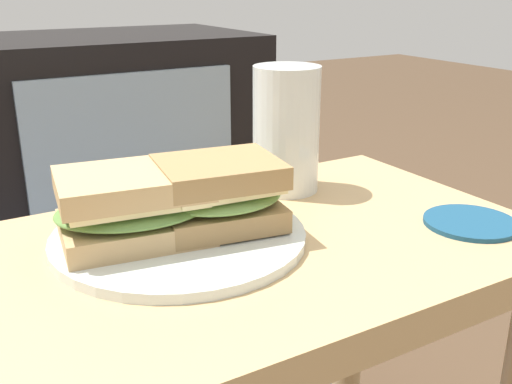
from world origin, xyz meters
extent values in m
cube|color=tan|center=(0.00, 0.00, 0.44)|extent=(0.56, 0.36, 0.04)
cylinder|color=tan|center=(0.25, 0.14, 0.21)|extent=(0.04, 0.04, 0.43)
cube|color=black|center=(0.00, 0.95, 0.29)|extent=(0.96, 0.44, 0.58)
cube|color=#8C9EA8|center=(0.12, 0.72, 0.30)|extent=(0.46, 0.01, 0.44)
cylinder|color=silver|center=(-0.07, 0.04, 0.47)|extent=(0.25, 0.25, 0.01)
cube|color=tan|center=(-0.11, 0.04, 0.48)|extent=(0.15, 0.12, 0.02)
ellipsoid|color=#608C42|center=(-0.11, 0.04, 0.50)|extent=(0.16, 0.13, 0.02)
cube|color=beige|center=(-0.11, 0.04, 0.51)|extent=(0.13, 0.11, 0.01)
cube|color=tan|center=(-0.11, 0.04, 0.53)|extent=(0.15, 0.12, 0.02)
cube|color=#9E7A4C|center=(-0.03, 0.03, 0.48)|extent=(0.13, 0.11, 0.02)
ellipsoid|color=#729E4C|center=(-0.03, 0.03, 0.50)|extent=(0.14, 0.12, 0.02)
cube|color=beige|center=(-0.03, 0.03, 0.51)|extent=(0.11, 0.10, 0.01)
cube|color=#9E7A4C|center=(-0.03, 0.03, 0.53)|extent=(0.13, 0.11, 0.02)
cylinder|color=silver|center=(0.10, 0.11, 0.53)|extent=(0.08, 0.08, 0.15)
cylinder|color=orange|center=(0.10, 0.11, 0.52)|extent=(0.07, 0.07, 0.11)
cylinder|color=white|center=(0.10, 0.11, 0.58)|extent=(0.07, 0.07, 0.01)
cylinder|color=navy|center=(0.21, -0.08, 0.46)|extent=(0.10, 0.10, 0.01)
cube|color=tan|center=(0.40, 0.47, 0.14)|extent=(0.24, 0.16, 0.28)
cube|color=tan|center=(0.40, 0.47, 0.29)|extent=(0.23, 0.14, 0.02)
camera|label=1|loc=(-0.28, -0.46, 0.70)|focal=42.01mm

